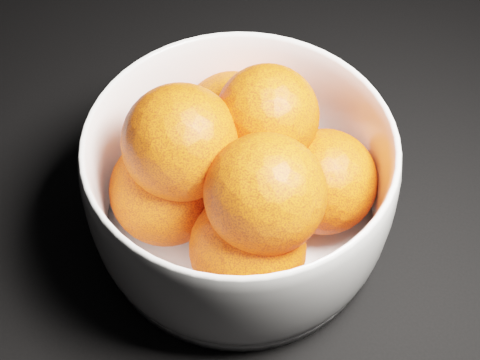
# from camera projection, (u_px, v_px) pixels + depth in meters

# --- Properties ---
(bowl) EXTENTS (0.23, 0.23, 0.11)m
(bowl) POSITION_uv_depth(u_px,v_px,m) (240.00, 185.00, 0.51)
(bowl) COLOR white
(bowl) RESTS_ON ground
(orange_pile) EXTENTS (0.20, 0.20, 0.13)m
(orange_pile) POSITION_uv_depth(u_px,v_px,m) (238.00, 172.00, 0.49)
(orange_pile) COLOR #FF450A
(orange_pile) RESTS_ON bowl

